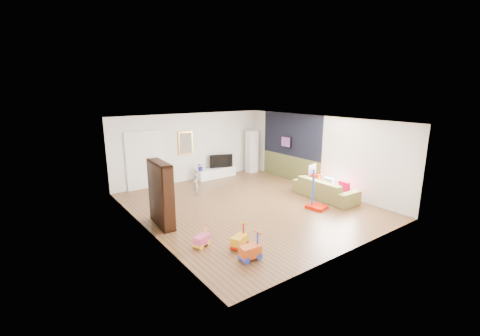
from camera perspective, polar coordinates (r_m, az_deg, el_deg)
floor at (r=10.31m, az=1.31°, el=-6.65°), size 6.50×7.50×0.00m
ceiling at (r=9.71m, az=1.40°, el=8.47°), size 6.50×7.50×0.00m
wall_back at (r=13.05m, az=-8.69°, el=3.67°), size 6.50×0.00×2.70m
wall_front at (r=7.41m, az=19.27°, el=-4.63°), size 6.50×0.00×2.70m
wall_left at (r=8.42m, az=-16.54°, el=-2.26°), size 0.00×7.50×2.70m
wall_right at (r=12.13m, az=13.68°, el=2.69°), size 0.00×7.50×2.70m
navy_accent at (r=12.98m, az=9.05°, el=5.84°), size 0.01×3.20×1.70m
olive_wainscot at (r=13.23m, az=8.83°, el=0.03°), size 0.01×3.20×1.00m
doorway at (r=12.33m, az=-16.41°, el=1.26°), size 1.45×0.06×2.10m
painting_back at (r=12.87m, az=-9.63°, el=4.40°), size 0.62×0.06×0.92m
artwork_right at (r=13.12m, az=8.18°, el=4.62°), size 0.04×0.56×0.46m
media_console at (r=13.52m, az=-4.24°, el=-0.84°), size 1.74×0.47×0.40m
tall_cabinet at (r=14.27m, az=2.07°, el=2.94°), size 0.45×0.45×1.85m
bookshelf at (r=8.84m, az=-13.87°, el=-4.52°), size 0.39×1.22×1.76m
sofa at (r=11.27m, az=14.85°, el=-3.57°), size 0.95×2.29×0.66m
basketball_hoop at (r=10.10m, az=13.64°, el=-3.35°), size 0.58×0.66×1.38m
ride_on_yellow at (r=7.58m, az=-0.10°, el=-12.13°), size 0.49×0.40×0.56m
ride_on_orange at (r=7.09m, az=1.81°, el=-13.84°), size 0.47×0.31×0.61m
ride_on_pink at (r=7.71m, az=-6.87°, el=-11.97°), size 0.44×0.37×0.51m
child at (r=11.23m, az=-7.86°, el=-3.00°), size 0.33×0.33×0.77m
tv at (r=13.58m, az=-3.46°, el=1.33°), size 0.97×0.42×0.56m
vase_plant at (r=13.03m, az=-7.02°, el=0.27°), size 0.36×0.32×0.36m
pillow_left at (r=11.00m, az=18.06°, el=-3.17°), size 0.11×0.38×0.38m
pillow_center at (r=11.33m, az=15.61°, el=-2.51°), size 0.09×0.35×0.35m
pillow_right at (r=11.78m, az=13.03°, el=-1.75°), size 0.20×0.41×0.40m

